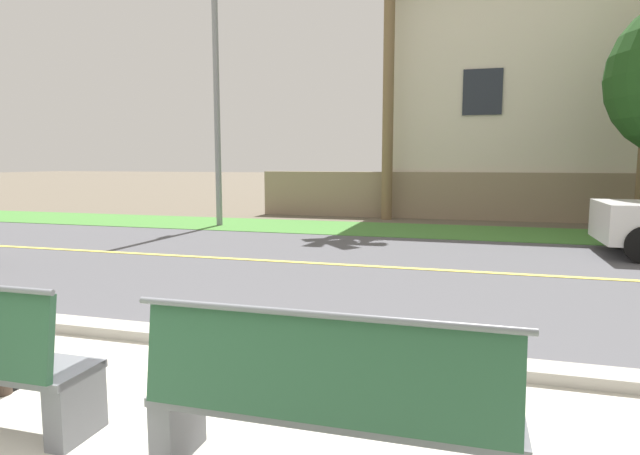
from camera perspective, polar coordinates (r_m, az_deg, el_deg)
ground_plane at (r=10.39m, az=4.98°, el=-2.52°), size 140.00×140.00×0.00m
curb_edge at (r=5.10m, az=-7.67°, el=-12.07°), size 44.00×0.30×0.11m
street_asphalt at (r=8.94m, az=3.12°, el=-4.04°), size 52.00×8.00×0.01m
road_centre_line at (r=8.94m, az=3.12°, el=-4.00°), size 48.00×0.14×0.01m
far_verge_grass at (r=13.68m, az=7.72°, el=-0.22°), size 48.00×2.80×0.02m
bench_right at (r=2.92m, az=0.69°, el=-18.54°), size 1.96×0.48×1.01m
streetlamp at (r=14.94m, az=-10.61°, el=15.36°), size 0.24×2.10×6.82m
garden_wall at (r=16.51m, az=15.79°, el=3.23°), size 13.00×0.36×1.40m
house_across_street at (r=19.91m, az=23.18°, el=12.23°), size 10.40×6.91×7.34m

